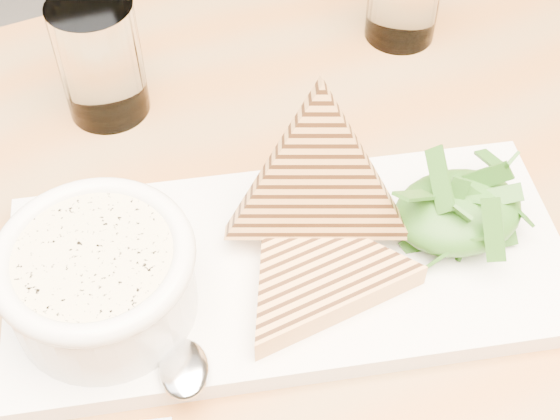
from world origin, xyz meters
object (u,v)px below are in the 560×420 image
object	(u,v)px
platter	(289,267)
glass_near	(100,60)
table_top	(326,286)
soup_bowl	(102,285)

from	to	relation	value
platter	glass_near	xyz separation A→B (m)	(-0.09, 0.22, 0.04)
table_top	glass_near	xyz separation A→B (m)	(-0.12, 0.22, 0.07)
soup_bowl	platter	bearing A→B (deg)	-1.83
table_top	soup_bowl	xyz separation A→B (m)	(-0.16, 0.01, 0.06)
table_top	soup_bowl	world-z (taller)	soup_bowl
table_top	platter	world-z (taller)	platter
table_top	platter	distance (m)	0.04
table_top	platter	xyz separation A→B (m)	(-0.03, 0.01, 0.03)
platter	soup_bowl	xyz separation A→B (m)	(-0.13, 0.00, 0.03)
soup_bowl	table_top	bearing A→B (deg)	-3.57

